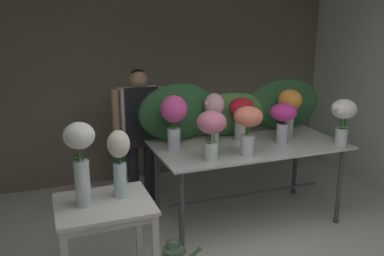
# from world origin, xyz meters

# --- Properties ---
(ground_plane) EXTENTS (7.40, 7.40, 0.00)m
(ground_plane) POSITION_xyz_m (0.00, 1.68, 0.00)
(ground_plane) COLOR beige
(wall_back) EXTENTS (5.11, 0.12, 2.76)m
(wall_back) POSITION_xyz_m (0.00, 3.36, 1.38)
(wall_back) COLOR #706656
(wall_back) RESTS_ON ground
(display_table_glass) EXTENTS (1.94, 0.99, 0.86)m
(display_table_glass) POSITION_xyz_m (0.52, 1.67, 0.73)
(display_table_glass) COLOR beige
(display_table_glass) RESTS_ON ground
(side_table_white) EXTENTS (0.72, 0.62, 0.77)m
(side_table_white) POSITION_xyz_m (-1.07, 0.97, 0.67)
(side_table_white) COLOR silver
(side_table_white) RESTS_ON ground
(florist) EXTENTS (0.62, 0.24, 1.56)m
(florist) POSITION_xyz_m (-0.41, 2.51, 0.96)
(florist) COLOR #232328
(florist) RESTS_ON ground
(foliage_backdrop) EXTENTS (2.15, 0.24, 0.61)m
(foliage_backdrop) POSITION_xyz_m (0.50, 2.04, 1.13)
(foliage_backdrop) COLOR #28562D
(foliage_backdrop) RESTS_ON display_table_glass
(vase_blush_dahlias) EXTENTS (0.22, 0.21, 0.51)m
(vase_blush_dahlias) POSITION_xyz_m (0.22, 1.88, 1.17)
(vase_blush_dahlias) COLOR silver
(vase_blush_dahlias) RESTS_ON display_table_glass
(vase_rosy_carnations) EXTENTS (0.28, 0.27, 0.46)m
(vase_rosy_carnations) POSITION_xyz_m (-0.03, 1.36, 1.16)
(vase_rosy_carnations) COLOR silver
(vase_rosy_carnations) RESTS_ON display_table_glass
(vase_fuchsia_hydrangea) EXTENTS (0.27, 0.26, 0.54)m
(vase_fuchsia_hydrangea) POSITION_xyz_m (-0.25, 1.75, 1.20)
(vase_fuchsia_hydrangea) COLOR silver
(vase_fuchsia_hydrangea) RESTS_ON display_table_glass
(vase_sunset_anemones) EXTENTS (0.27, 0.26, 0.51)m
(vase_sunset_anemones) POSITION_xyz_m (1.06, 1.78, 1.20)
(vase_sunset_anemones) COLOR silver
(vase_sunset_anemones) RESTS_ON display_table_glass
(vase_coral_roses) EXTENTS (0.27, 0.27, 0.47)m
(vase_coral_roses) POSITION_xyz_m (0.34, 1.36, 1.16)
(vase_coral_roses) COLOR silver
(vase_coral_roses) RESTS_ON display_table_glass
(vase_magenta_stock) EXTENTS (0.27, 0.27, 0.41)m
(vase_magenta_stock) POSITION_xyz_m (0.86, 1.58, 1.13)
(vase_magenta_stock) COLOR silver
(vase_magenta_stock) RESTS_ON display_table_glass
(vase_ivory_tulips) EXTENTS (0.27, 0.24, 0.48)m
(vase_ivory_tulips) POSITION_xyz_m (1.36, 1.28, 1.17)
(vase_ivory_tulips) COLOR silver
(vase_ivory_tulips) RESTS_ON display_table_glass
(vase_crimson_lilies) EXTENTS (0.25, 0.25, 0.45)m
(vase_crimson_lilies) POSITION_xyz_m (0.51, 1.82, 1.14)
(vase_crimson_lilies) COLOR silver
(vase_crimson_lilies) RESTS_ON display_table_glass
(vase_white_roses_tall) EXTENTS (0.22, 0.22, 0.63)m
(vase_white_roses_tall) POSITION_xyz_m (-1.21, 0.97, 1.16)
(vase_white_roses_tall) COLOR silver
(vase_white_roses_tall) RESTS_ON side_table_white
(vase_cream_lisianthus_tall) EXTENTS (0.17, 0.18, 0.53)m
(vase_cream_lisianthus_tall) POSITION_xyz_m (-0.92, 1.04, 1.08)
(vase_cream_lisianthus_tall) COLOR silver
(vase_cream_lisianthus_tall) RESTS_ON side_table_white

